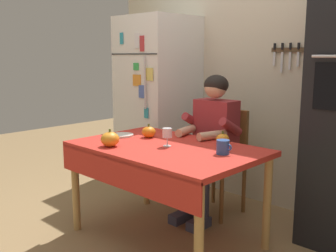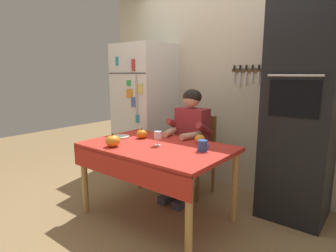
{
  "view_description": "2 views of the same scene",
  "coord_description": "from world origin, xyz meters",
  "px_view_note": "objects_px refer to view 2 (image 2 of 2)",
  "views": [
    {
      "loc": [
        1.97,
        -1.94,
        1.4
      ],
      "look_at": [
        -0.05,
        0.18,
        0.87
      ],
      "focal_mm": 41.57,
      "sensor_mm": 36.0,
      "label": 1
    },
    {
      "loc": [
        1.69,
        -1.87,
        1.41
      ],
      "look_at": [
        0.05,
        0.2,
        0.92
      ],
      "focal_mm": 29.77,
      "sensor_mm": 36.0,
      "label": 2
    }
  ],
  "objects_px": {
    "dining_table": "(155,154)",
    "seated_person": "(189,135)",
    "chair_behind_person": "(197,150)",
    "refrigerator": "(145,111)",
    "wine_glass": "(158,136)",
    "wall_oven": "(301,112)",
    "pumpkin_small": "(113,141)",
    "coffee_mug": "(202,146)",
    "pumpkin_large": "(142,134)",
    "pumpkin_medium": "(200,139)",
    "serving_tray": "(120,137)"
  },
  "relations": [
    {
      "from": "wall_oven",
      "to": "dining_table",
      "type": "distance_m",
      "value": 1.45
    },
    {
      "from": "dining_table",
      "to": "pumpkin_medium",
      "type": "height_order",
      "value": "pumpkin_medium"
    },
    {
      "from": "chair_behind_person",
      "to": "pumpkin_small",
      "type": "height_order",
      "value": "chair_behind_person"
    },
    {
      "from": "coffee_mug",
      "to": "pumpkin_small",
      "type": "xyz_separation_m",
      "value": [
        -0.74,
        -0.39,
        0.01
      ]
    },
    {
      "from": "chair_behind_person",
      "to": "pumpkin_medium",
      "type": "height_order",
      "value": "chair_behind_person"
    },
    {
      "from": "coffee_mug",
      "to": "serving_tray",
      "type": "bearing_deg",
      "value": -174.73
    },
    {
      "from": "chair_behind_person",
      "to": "coffee_mug",
      "type": "height_order",
      "value": "chair_behind_person"
    },
    {
      "from": "dining_table",
      "to": "pumpkin_large",
      "type": "xyz_separation_m",
      "value": [
        -0.31,
        0.14,
        0.13
      ]
    },
    {
      "from": "wine_glass",
      "to": "pumpkin_small",
      "type": "bearing_deg",
      "value": -136.31
    },
    {
      "from": "chair_behind_person",
      "to": "serving_tray",
      "type": "xyz_separation_m",
      "value": [
        -0.49,
        -0.77,
        0.24
      ]
    },
    {
      "from": "seated_person",
      "to": "chair_behind_person",
      "type": "bearing_deg",
      "value": 90.0
    },
    {
      "from": "pumpkin_medium",
      "to": "pumpkin_small",
      "type": "relative_size",
      "value": 0.79
    },
    {
      "from": "dining_table",
      "to": "serving_tray",
      "type": "bearing_deg",
      "value": 177.37
    },
    {
      "from": "wine_glass",
      "to": "pumpkin_large",
      "type": "bearing_deg",
      "value": 159.23
    },
    {
      "from": "wine_glass",
      "to": "pumpkin_small",
      "type": "distance_m",
      "value": 0.43
    },
    {
      "from": "dining_table",
      "to": "coffee_mug",
      "type": "height_order",
      "value": "coffee_mug"
    },
    {
      "from": "seated_person",
      "to": "wine_glass",
      "type": "distance_m",
      "value": 0.6
    },
    {
      "from": "refrigerator",
      "to": "chair_behind_person",
      "type": "relative_size",
      "value": 1.94
    },
    {
      "from": "chair_behind_person",
      "to": "wine_glass",
      "type": "bearing_deg",
      "value": -86.69
    },
    {
      "from": "dining_table",
      "to": "seated_person",
      "type": "height_order",
      "value": "seated_person"
    },
    {
      "from": "pumpkin_large",
      "to": "serving_tray",
      "type": "height_order",
      "value": "pumpkin_large"
    },
    {
      "from": "wine_glass",
      "to": "pumpkin_medium",
      "type": "xyz_separation_m",
      "value": [
        0.27,
        0.32,
        -0.05
      ]
    },
    {
      "from": "refrigerator",
      "to": "coffee_mug",
      "type": "bearing_deg",
      "value": -28.77
    },
    {
      "from": "dining_table",
      "to": "seated_person",
      "type": "relative_size",
      "value": 1.12
    },
    {
      "from": "dining_table",
      "to": "wine_glass",
      "type": "distance_m",
      "value": 0.18
    },
    {
      "from": "refrigerator",
      "to": "wall_oven",
      "type": "bearing_deg",
      "value": 1.14
    },
    {
      "from": "wall_oven",
      "to": "dining_table",
      "type": "xyz_separation_m",
      "value": [
        -1.05,
        -0.92,
        -0.39
      ]
    },
    {
      "from": "coffee_mug",
      "to": "pumpkin_large",
      "type": "relative_size",
      "value": 1.02
    },
    {
      "from": "refrigerator",
      "to": "wine_glass",
      "type": "xyz_separation_m",
      "value": [
        0.97,
        -0.87,
        -0.06
      ]
    },
    {
      "from": "refrigerator",
      "to": "pumpkin_small",
      "type": "height_order",
      "value": "refrigerator"
    },
    {
      "from": "wall_oven",
      "to": "pumpkin_large",
      "type": "height_order",
      "value": "wall_oven"
    },
    {
      "from": "dining_table",
      "to": "wine_glass",
      "type": "relative_size",
      "value": 10.13
    },
    {
      "from": "chair_behind_person",
      "to": "seated_person",
      "type": "relative_size",
      "value": 0.75
    },
    {
      "from": "coffee_mug",
      "to": "wine_glass",
      "type": "relative_size",
      "value": 0.85
    },
    {
      "from": "pumpkin_medium",
      "to": "serving_tray",
      "type": "bearing_deg",
      "value": -158.64
    },
    {
      "from": "chair_behind_person",
      "to": "coffee_mug",
      "type": "xyz_separation_m",
      "value": [
        0.48,
        -0.68,
        0.28
      ]
    },
    {
      "from": "wall_oven",
      "to": "chair_behind_person",
      "type": "bearing_deg",
      "value": -173.1
    },
    {
      "from": "pumpkin_large",
      "to": "pumpkin_medium",
      "type": "height_order",
      "value": "pumpkin_large"
    },
    {
      "from": "wall_oven",
      "to": "pumpkin_small",
      "type": "bearing_deg",
      "value": -138.06
    },
    {
      "from": "serving_tray",
      "to": "pumpkin_large",
      "type": "bearing_deg",
      "value": 29.43
    },
    {
      "from": "refrigerator",
      "to": "seated_person",
      "type": "bearing_deg",
      "value": -16.82
    },
    {
      "from": "pumpkin_medium",
      "to": "seated_person",
      "type": "bearing_deg",
      "value": 139.58
    },
    {
      "from": "pumpkin_large",
      "to": "wall_oven",
      "type": "bearing_deg",
      "value": 29.91
    },
    {
      "from": "wall_oven",
      "to": "pumpkin_medium",
      "type": "distance_m",
      "value": 1.0
    },
    {
      "from": "pumpkin_large",
      "to": "pumpkin_small",
      "type": "relative_size",
      "value": 0.83
    },
    {
      "from": "pumpkin_large",
      "to": "coffee_mug",
      "type": "bearing_deg",
      "value": -1.96
    },
    {
      "from": "wine_glass",
      "to": "serving_tray",
      "type": "relative_size",
      "value": 0.72
    },
    {
      "from": "wall_oven",
      "to": "pumpkin_small",
      "type": "height_order",
      "value": "wall_oven"
    },
    {
      "from": "wall_oven",
      "to": "seated_person",
      "type": "xyz_separation_m",
      "value": [
        -1.08,
        -0.32,
        -0.31
      ]
    },
    {
      "from": "dining_table",
      "to": "chair_behind_person",
      "type": "distance_m",
      "value": 0.81
    }
  ]
}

